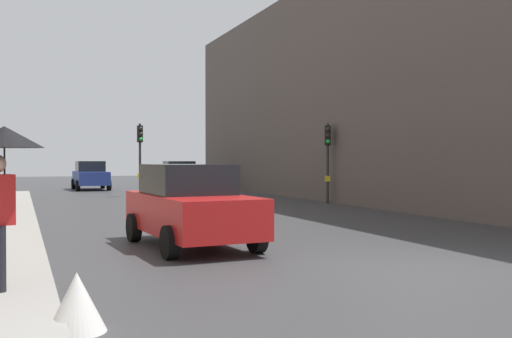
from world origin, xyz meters
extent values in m
plane|color=#38383A|center=(0.00, 0.00, 0.00)|extent=(120.00, 120.00, 0.00)
cube|color=#5B514C|center=(11.99, 15.29, 5.03)|extent=(12.00, 34.93, 10.06)
cylinder|color=#2D2D2D|center=(5.69, 13.90, 1.70)|extent=(0.12, 0.12, 3.40)
cube|color=black|center=(5.69, 13.90, 2.88)|extent=(0.34, 0.37, 0.84)
cube|color=yellow|center=(5.69, 13.90, 1.05)|extent=(0.25, 0.22, 0.24)
sphere|color=#2D231E|center=(5.62, 13.72, 3.14)|extent=(0.18, 0.18, 0.18)
sphere|color=#2D231E|center=(5.62, 13.72, 2.88)|extent=(0.18, 0.18, 0.18)
sphere|color=green|center=(5.62, 13.72, 2.62)|extent=(0.18, 0.18, 0.18)
cylinder|color=#2D2D2D|center=(-0.85, 21.42, 1.83)|extent=(0.12, 0.12, 3.66)
cube|color=black|center=(-0.85, 21.42, 3.14)|extent=(0.25, 0.31, 0.84)
cube|color=yellow|center=(-0.85, 21.42, 1.05)|extent=(0.21, 0.17, 0.24)
sphere|color=#2D231E|center=(-0.84, 21.23, 3.40)|extent=(0.18, 0.18, 0.18)
sphere|color=#2D231E|center=(-0.84, 21.23, 3.14)|extent=(0.18, 0.18, 0.18)
sphere|color=green|center=(-0.84, 21.23, 2.88)|extent=(0.18, 0.18, 0.18)
cube|color=#2D6038|center=(2.38, 26.50, 0.72)|extent=(2.03, 4.29, 0.80)
cube|color=black|center=(2.37, 26.25, 1.44)|extent=(1.71, 2.08, 0.64)
cylinder|color=black|center=(1.56, 27.90, 0.32)|extent=(0.25, 0.65, 0.64)
cylinder|color=black|center=(3.36, 27.80, 0.32)|extent=(0.25, 0.65, 0.64)
cylinder|color=black|center=(1.41, 25.20, 0.32)|extent=(0.25, 0.65, 0.64)
cylinder|color=black|center=(3.21, 25.10, 0.32)|extent=(0.25, 0.65, 0.64)
cube|color=red|center=(-3.04, 3.86, 0.72)|extent=(2.09, 4.32, 0.80)
cube|color=black|center=(-3.06, 4.11, 1.44)|extent=(1.74, 2.11, 0.64)
cylinder|color=black|center=(-2.05, 2.58, 0.32)|extent=(0.26, 0.65, 0.64)
cylinder|color=black|center=(-3.84, 2.45, 0.32)|extent=(0.26, 0.65, 0.64)
cylinder|color=black|center=(-2.24, 5.27, 0.32)|extent=(0.26, 0.65, 0.64)
cylinder|color=black|center=(-4.03, 5.14, 0.32)|extent=(0.26, 0.65, 0.64)
cube|color=navy|center=(-2.40, 29.32, 0.72)|extent=(1.85, 4.22, 0.80)
cube|color=black|center=(-2.41, 29.57, 1.44)|extent=(1.63, 2.02, 0.64)
cylinder|color=black|center=(-1.49, 27.98, 0.32)|extent=(0.23, 0.64, 0.64)
cylinder|color=black|center=(-3.29, 27.96, 0.32)|extent=(0.23, 0.64, 0.64)
cylinder|color=black|center=(-1.52, 30.68, 0.32)|extent=(0.23, 0.64, 0.64)
cylinder|color=black|center=(-3.32, 30.66, 0.32)|extent=(0.23, 0.64, 0.64)
cylinder|color=black|center=(-6.68, -0.10, 0.58)|extent=(0.16, 0.16, 0.85)
cylinder|color=black|center=(-6.61, 0.03, 1.59)|extent=(0.02, 0.02, 0.90)
cone|color=black|center=(-6.61, 0.03, 2.16)|extent=(1.00, 1.00, 0.28)
cone|color=silver|center=(-5.86, -1.74, 0.33)|extent=(0.64, 0.64, 0.65)
camera|label=1|loc=(-6.42, -8.40, 1.86)|focal=41.76mm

